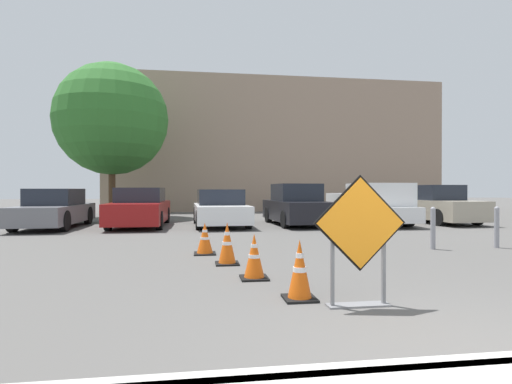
% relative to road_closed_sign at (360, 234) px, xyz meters
% --- Properties ---
extents(ground_plane, '(96.00, 96.00, 0.00)m').
position_rel_road_closed_sign_xyz_m(ground_plane, '(0.49, 8.19, -0.85)').
color(ground_plane, '#565451').
extents(road_closed_sign, '(1.12, 0.20, 1.55)m').
position_rel_road_closed_sign_xyz_m(road_closed_sign, '(0.00, 0.00, 0.00)').
color(road_closed_sign, black).
rests_on(road_closed_sign, ground_plane).
extents(traffic_cone_nearest, '(0.40, 0.40, 0.75)m').
position_rel_road_closed_sign_xyz_m(traffic_cone_nearest, '(-0.62, 0.41, -0.49)').
color(traffic_cone_nearest, black).
rests_on(traffic_cone_nearest, ground_plane).
extents(traffic_cone_second, '(0.42, 0.42, 0.69)m').
position_rel_road_closed_sign_xyz_m(traffic_cone_second, '(-1.02, 1.63, -0.52)').
color(traffic_cone_second, black).
rests_on(traffic_cone_second, ground_plane).
extents(traffic_cone_third, '(0.43, 0.43, 0.77)m').
position_rel_road_closed_sign_xyz_m(traffic_cone_third, '(-1.35, 2.88, -0.48)').
color(traffic_cone_third, black).
rests_on(traffic_cone_third, ground_plane).
extents(traffic_cone_fourth, '(0.46, 0.46, 0.67)m').
position_rel_road_closed_sign_xyz_m(traffic_cone_fourth, '(-1.74, 4.09, -0.53)').
color(traffic_cone_fourth, black).
rests_on(traffic_cone_fourth, ground_plane).
extents(parked_car_nearest, '(1.79, 4.58, 1.40)m').
position_rel_road_closed_sign_xyz_m(parked_car_nearest, '(-6.99, 10.77, -0.20)').
color(parked_car_nearest, slate).
rests_on(parked_car_nearest, ground_plane).
extents(parked_car_second, '(1.91, 4.62, 1.44)m').
position_rel_road_closed_sign_xyz_m(parked_car_second, '(-4.02, 10.94, -0.18)').
color(parked_car_second, maroon).
rests_on(parked_car_second, ground_plane).
extents(parked_car_third, '(2.04, 4.25, 1.38)m').
position_rel_road_closed_sign_xyz_m(parked_car_third, '(-1.05, 10.64, -0.21)').
color(parked_car_third, white).
rests_on(parked_car_third, ground_plane).
extents(parked_car_fourth, '(2.04, 4.26, 1.59)m').
position_rel_road_closed_sign_xyz_m(parked_car_fourth, '(1.91, 10.69, -0.13)').
color(parked_car_fourth, black).
rests_on(parked_car_fourth, ground_plane).
extents(pickup_truck, '(2.25, 5.48, 1.61)m').
position_rel_road_closed_sign_xyz_m(pickup_truck, '(4.87, 10.54, -0.13)').
color(pickup_truck, silver).
rests_on(pickup_truck, ground_plane).
extents(parked_car_fifth, '(1.93, 4.57, 1.56)m').
position_rel_road_closed_sign_xyz_m(parked_car_fifth, '(7.85, 10.86, -0.14)').
color(parked_car_fifth, '#A39984').
rests_on(parked_car_fifth, ground_plane).
extents(bollard_nearest, '(0.12, 0.12, 0.98)m').
position_rel_road_closed_sign_xyz_m(bollard_nearest, '(3.47, 4.04, -0.34)').
color(bollard_nearest, gray).
rests_on(bollard_nearest, ground_plane).
extents(bollard_second, '(0.12, 0.12, 0.98)m').
position_rel_road_closed_sign_xyz_m(bollard_second, '(5.09, 4.04, -0.34)').
color(bollard_second, gray).
rests_on(bollard_second, ground_plane).
extents(building_facade_backdrop, '(21.77, 5.00, 8.52)m').
position_rel_road_closed_sign_xyz_m(building_facade_backdrop, '(3.27, 22.55, 3.41)').
color(building_facade_backdrop, gray).
rests_on(building_facade_backdrop, ground_plane).
extents(street_tree_behind_lot, '(5.34, 5.34, 7.42)m').
position_rel_road_closed_sign_xyz_m(street_tree_behind_lot, '(-6.00, 15.57, 3.89)').
color(street_tree_behind_lot, '#513823').
rests_on(street_tree_behind_lot, ground_plane).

